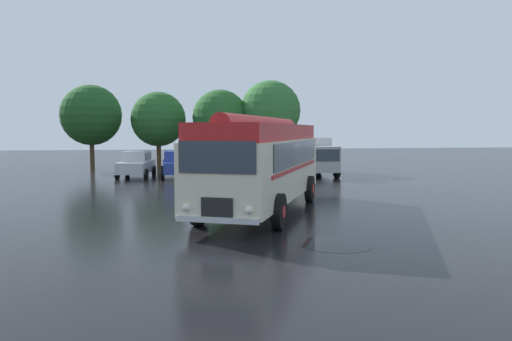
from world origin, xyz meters
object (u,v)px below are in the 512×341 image
object	(u,v)px
car_mid_right	(225,163)
car_far_right	(266,163)
car_near_left	(136,164)
car_mid_left	(177,164)
vintage_bus	(262,160)
box_van	(311,155)

from	to	relation	value
car_mid_right	car_far_right	world-z (taller)	same
car_near_left	car_mid_right	bearing A→B (deg)	-3.98
car_mid_left	car_near_left	bearing A→B (deg)	170.69
car_far_right	car_mid_right	bearing A→B (deg)	173.12
car_near_left	vintage_bus	bearing A→B (deg)	-68.98
car_mid_right	box_van	xyz separation A→B (m)	(5.68, -0.16, 0.52)
box_van	car_mid_right	bearing A→B (deg)	178.42
vintage_bus	box_van	size ratio (longest dim) A/B	1.75
vintage_bus	car_near_left	distance (m)	15.70
car_near_left	box_van	xyz separation A→B (m)	(11.33, -0.55, 0.52)
vintage_bus	car_near_left	size ratio (longest dim) A/B	2.32
vintage_bus	car_far_right	size ratio (longest dim) A/B	2.34
car_near_left	box_van	bearing A→B (deg)	-2.78
car_mid_left	box_van	size ratio (longest dim) A/B	0.73
car_mid_right	box_van	distance (m)	5.71
car_mid_right	vintage_bus	bearing A→B (deg)	-90.12
vintage_bus	box_van	xyz separation A→B (m)	(5.72, 14.07, -0.53)
car_far_right	box_van	xyz separation A→B (m)	(3.02, 0.17, 0.52)
car_mid_right	car_mid_left	bearing A→B (deg)	-179.56
car_near_left	car_far_right	distance (m)	8.35
car_near_left	car_mid_right	xyz separation A→B (m)	(5.65, -0.39, 0.00)
car_near_left	car_mid_right	distance (m)	5.66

